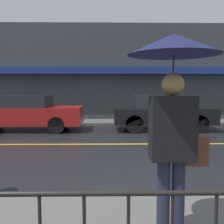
% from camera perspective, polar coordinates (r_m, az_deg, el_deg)
% --- Properties ---
extents(ground_plane, '(80.00, 80.00, 0.00)m').
position_cam_1_polar(ground_plane, '(8.03, 4.25, -6.98)').
color(ground_plane, black).
extents(sidewalk_far, '(28.00, 1.71, 0.12)m').
position_cam_1_polar(sidewalk_far, '(12.79, 2.28, -2.21)').
color(sidewalk_far, '#60605E').
rests_on(sidewalk_far, ground_plane).
extents(lane_marking, '(25.20, 0.12, 0.01)m').
position_cam_1_polar(lane_marking, '(8.03, 4.25, -6.95)').
color(lane_marking, gold).
rests_on(lane_marking, ground_plane).
extents(building_storefront, '(28.00, 0.85, 5.01)m').
position_cam_1_polar(building_storefront, '(13.69, 2.08, 8.55)').
color(building_storefront, '#383D42').
rests_on(building_storefront, ground_plane).
extents(pedestrian, '(0.92, 0.92, 2.09)m').
position_cam_1_polar(pedestrian, '(2.71, 13.28, 5.47)').
color(pedestrian, '#23283D').
rests_on(pedestrian, sidewalk_near).
extents(car_red, '(4.65, 1.76, 1.41)m').
position_cam_1_polar(car_red, '(11.15, -18.81, -0.07)').
color(car_red, maroon).
rests_on(car_red, ground_plane).
extents(car_black, '(3.99, 1.70, 1.44)m').
position_cam_1_polar(car_black, '(10.84, 10.81, 0.01)').
color(car_black, black).
rests_on(car_black, ground_plane).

